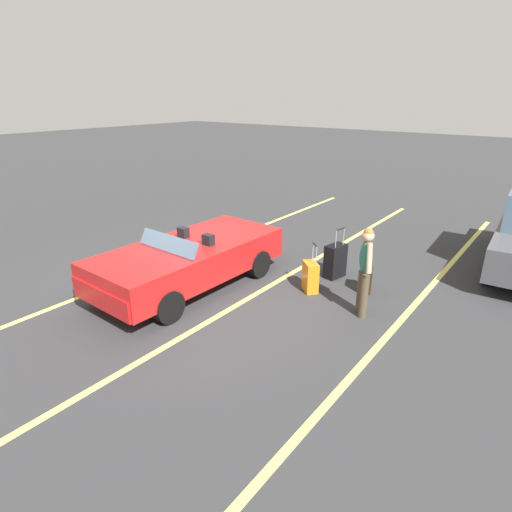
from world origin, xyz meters
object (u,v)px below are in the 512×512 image
Objects in this scene: suitcase_medium_bright at (310,277)px; suitcase_small_carryon at (367,280)px; traveler_person at (365,267)px; suitcase_large_black at (335,261)px; convertible_car at (182,263)px.

suitcase_small_carryon is at bearing 167.06° from suitcase_medium_bright.
traveler_person is (0.28, 1.24, 0.62)m from suitcase_medium_bright.
suitcase_large_black is 2.26× the size of suitcase_small_carryon.
suitcase_small_carryon is 0.30× the size of traveler_person.
suitcase_large_black is at bearing -36.49° from suitcase_small_carryon.
suitcase_large_black is at bearing -142.39° from suitcase_medium_bright.
suitcase_medium_bright is at bearing -50.22° from traveler_person.
suitcase_medium_bright is at bearing 16.79° from suitcase_small_carryon.
convertible_car is 3.30m from suitcase_large_black.
suitcase_large_black is 0.92m from suitcase_small_carryon.
suitcase_small_carryon is at bearing 173.57° from suitcase_large_black.
traveler_person is at bearing 89.34° from suitcase_small_carryon.
convertible_car reaches higher than suitcase_large_black.
convertible_car is 3.69× the size of suitcase_large_black.
suitcase_large_black reaches higher than suitcase_medium_bright.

